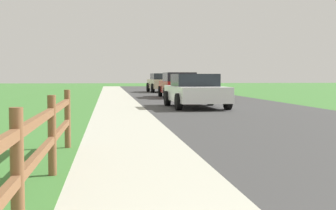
# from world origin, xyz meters

# --- Properties ---
(ground_plane) EXTENTS (120.00, 120.00, 0.00)m
(ground_plane) POSITION_xyz_m (0.00, 25.00, 0.00)
(ground_plane) COLOR #3C7531
(road_asphalt) EXTENTS (7.00, 66.00, 0.01)m
(road_asphalt) POSITION_xyz_m (3.50, 27.00, 0.00)
(road_asphalt) COLOR #3A3A3A
(road_asphalt) RESTS_ON ground
(curb_concrete) EXTENTS (6.00, 66.00, 0.01)m
(curb_concrete) POSITION_xyz_m (-3.00, 27.00, 0.00)
(curb_concrete) COLOR #B2B1A0
(curb_concrete) RESTS_ON ground
(grass_verge) EXTENTS (5.00, 66.00, 0.00)m
(grass_verge) POSITION_xyz_m (-4.50, 27.00, 0.01)
(grass_verge) COLOR #3C7531
(grass_verge) RESTS_ON ground
(rail_fence) EXTENTS (0.11, 9.97, 1.06)m
(rail_fence) POSITION_xyz_m (-2.19, 3.55, 0.61)
(rail_fence) COLOR brown
(rail_fence) RESTS_ON ground
(parked_suv_white) EXTENTS (2.25, 4.55, 1.38)m
(parked_suv_white) POSITION_xyz_m (2.10, 19.24, 0.69)
(parked_suv_white) COLOR white
(parked_suv_white) RESTS_ON ground
(parked_car_red) EXTENTS (2.16, 5.00, 1.50)m
(parked_car_red) POSITION_xyz_m (2.77, 28.57, 0.77)
(parked_car_red) COLOR maroon
(parked_car_red) RESTS_ON ground
(parked_car_beige) EXTENTS (2.32, 4.41, 1.49)m
(parked_car_beige) POSITION_xyz_m (2.86, 38.17, 0.77)
(parked_car_beige) COLOR #C6B793
(parked_car_beige) RESTS_ON ground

